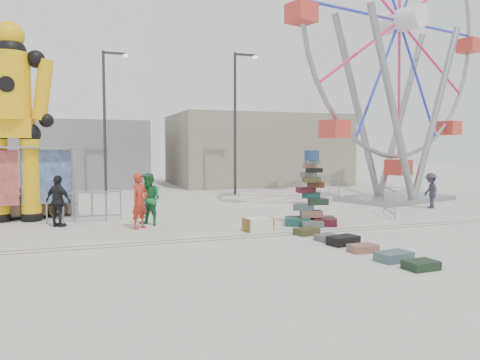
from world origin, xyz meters
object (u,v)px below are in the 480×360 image
object	(u,v)px
pedestrian_black	(58,201)
barricade_dummy_a	(6,206)
barricade_dummy_b	(77,207)
suitcase_tower	(311,204)
ferris_wheel	(399,45)
parked_suv	(21,202)
barricade_wheel_back	(321,188)
banner_scaffold	(20,165)
steamer_trunk	(258,224)
pedestrian_grey	(431,191)
barricade_dummy_c	(92,206)
crash_test_dummy	(13,114)
pedestrian_green	(149,199)
lamp_post_right	(237,115)
lamp_post_left	(106,115)
barricade_wheel_front	(389,202)
pedestrian_red	(140,201)

from	to	relation	value
pedestrian_black	barricade_dummy_a	bearing A→B (deg)	-6.22
pedestrian_black	barricade_dummy_b	bearing A→B (deg)	-82.84
suitcase_tower	ferris_wheel	size ratio (longest dim) A/B	0.16
barricade_dummy_a	parked_suv	world-z (taller)	parked_suv
barricade_wheel_back	pedestrian_black	bearing A→B (deg)	-107.65
banner_scaffold	steamer_trunk	xyz separation A→B (m)	(7.35, -4.35, -1.83)
pedestrian_black	banner_scaffold	bearing A→B (deg)	-5.61
barricade_dummy_a	pedestrian_grey	xyz separation A→B (m)	(17.16, -2.32, 0.23)
banner_scaffold	barricade_dummy_b	xyz separation A→B (m)	(1.88, -0.57, -1.49)
suitcase_tower	barricade_dummy_c	size ratio (longest dim) A/B	1.29
crash_test_dummy	pedestrian_black	world-z (taller)	crash_test_dummy
crash_test_dummy	barricade_dummy_c	bearing A→B (deg)	-8.11
barricade_dummy_b	pedestrian_green	bearing A→B (deg)	-35.12
barricade_dummy_b	pedestrian_black	world-z (taller)	pedestrian_black
lamp_post_right	pedestrian_grey	distance (m)	11.22
lamp_post_left	barricade_wheel_front	xyz separation A→B (m)	(9.87, -12.03, -3.93)
suitcase_tower	pedestrian_red	distance (m)	5.81
parked_suv	barricade_dummy_a	bearing A→B (deg)	137.14
suitcase_tower	barricade_wheel_front	xyz separation A→B (m)	(3.89, 0.84, -0.17)
suitcase_tower	pedestrian_red	xyz separation A→B (m)	(-5.68, 1.18, 0.19)
lamp_post_right	banner_scaffold	size ratio (longest dim) A/B	2.10
pedestrian_green	lamp_post_left	bearing A→B (deg)	141.69
ferris_wheel	barricade_dummy_b	size ratio (longest dim) A/B	7.86
pedestrian_grey	suitcase_tower	bearing A→B (deg)	-55.41
lamp_post_left	suitcase_tower	xyz separation A→B (m)	(5.98, -12.87, -3.76)
barricade_dummy_c	pedestrian_grey	bearing A→B (deg)	-4.63
banner_scaffold	pedestrian_black	xyz separation A→B (m)	(1.29, -1.41, -1.17)
barricade_dummy_a	lamp_post_right	bearing A→B (deg)	24.54
parked_suv	lamp_post_left	bearing A→B (deg)	-35.84
pedestrian_red	pedestrian_black	bearing A→B (deg)	113.16
barricade_dummy_a	steamer_trunk	bearing A→B (deg)	-37.66
barricade_dummy_a	pedestrian_red	distance (m)	5.54
suitcase_tower	barricade_dummy_a	world-z (taller)	suitcase_tower
barricade_dummy_b	steamer_trunk	bearing A→B (deg)	-36.79
lamp_post_left	pedestrian_red	world-z (taller)	lamp_post_left
lamp_post_left	banner_scaffold	size ratio (longest dim) A/B	2.10
steamer_trunk	barricade_wheel_back	world-z (taller)	barricade_wheel_back
ferris_wheel	lamp_post_right	bearing A→B (deg)	121.64
banner_scaffold	barricade_wheel_back	xyz separation A→B (m)	(13.99, 3.49, -1.49)
pedestrian_red	parked_suv	world-z (taller)	pedestrian_red
pedestrian_grey	pedestrian_black	bearing A→B (deg)	-73.46
ferris_wheel	barricade_wheel_back	xyz separation A→B (m)	(-3.08, 2.13, -7.19)
ferris_wheel	pedestrian_red	size ratio (longest dim) A/B	8.61
pedestrian_black	barricade_dummy_c	bearing A→B (deg)	-96.76
lamp_post_right	ferris_wheel	size ratio (longest dim) A/B	0.51
barricade_dummy_b	parked_suv	xyz separation A→B (m)	(-2.01, 1.93, 0.03)
barricade_dummy_c	barricade_wheel_back	bearing A→B (deg)	19.01
barricade_wheel_front	lamp_post_left	bearing A→B (deg)	64.54
parked_suv	banner_scaffold	bearing A→B (deg)	175.49
steamer_trunk	pedestrian_black	world-z (taller)	pedestrian_black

